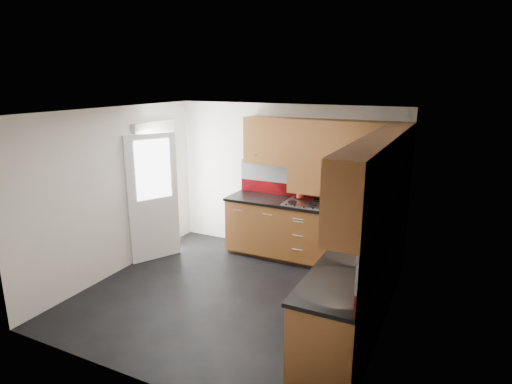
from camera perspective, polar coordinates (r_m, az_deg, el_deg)
The scene contains 14 objects.
room at distance 5.25m, azimuth -3.38°, elevation 0.80°, with size 4.00×3.80×2.64m.
base_cabinets at distance 5.83m, azimuth 9.62°, elevation -8.94°, with size 2.70×3.20×0.95m.
countertop at distance 5.65m, azimuth 9.67°, elevation -4.50°, with size 2.72×3.22×0.04m.
backsplash at distance 5.71m, azimuth 12.57°, elevation -1.36°, with size 2.70×3.20×0.54m.
upper_cabinets at distance 5.44m, azimuth 12.09°, elevation 4.67°, with size 2.50×3.20×0.72m.
extractor_hood at distance 6.58m, azimuth 7.10°, elevation 1.65°, with size 0.60×0.33×0.40m, color brown.
glass_cabinet at distance 5.63m, azimuth 17.59°, elevation 4.90°, with size 0.32×0.80×0.66m.
back_door at distance 6.95m, azimuth -13.15°, elevation -0.02°, with size 0.42×1.19×2.04m.
gas_hob at distance 6.51m, azimuth 6.53°, elevation -1.44°, with size 0.60×0.53×0.05m.
utensil_pot at distance 6.70m, azimuth 5.92°, elevation -0.25°, with size 0.11×0.11×0.40m.
toaster at distance 6.35m, azimuth 18.17°, elevation -1.79°, with size 0.28×0.19×0.19m.
food_processor at distance 5.17m, azimuth 14.18°, elevation -4.66°, with size 0.19×0.19×0.32m.
paper_towel at distance 5.28m, azimuth 16.20°, elevation -4.53°, with size 0.13×0.13×0.26m, color white.
orange_cloth at distance 5.87m, azimuth 15.93°, elevation -3.82°, with size 0.16×0.13×0.02m, color orange.
Camera 1 is at (2.51, -4.43, 2.78)m, focal length 30.00 mm.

